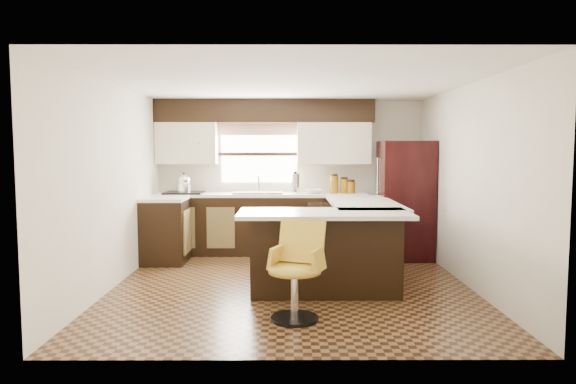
{
  "coord_description": "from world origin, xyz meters",
  "views": [
    {
      "loc": [
        -0.06,
        -6.05,
        1.64
      ],
      "look_at": [
        -0.04,
        0.45,
        1.09
      ],
      "focal_mm": 32.0,
      "sensor_mm": 36.0,
      "label": 1
    }
  ],
  "objects_px": {
    "peninsula_long": "(359,239)",
    "peninsula_return": "(325,254)",
    "bar_chair": "(295,272)",
    "refrigerator": "(405,200)"
  },
  "relations": [
    {
      "from": "peninsula_long",
      "to": "refrigerator",
      "type": "xyz_separation_m",
      "value": [
        0.81,
        0.91,
        0.42
      ]
    },
    {
      "from": "peninsula_long",
      "to": "peninsula_return",
      "type": "height_order",
      "value": "same"
    },
    {
      "from": "refrigerator",
      "to": "bar_chair",
      "type": "distance_m",
      "value": 3.29
    },
    {
      "from": "peninsula_return",
      "to": "bar_chair",
      "type": "bearing_deg",
      "value": -111.21
    },
    {
      "from": "peninsula_long",
      "to": "peninsula_return",
      "type": "distance_m",
      "value": 1.11
    },
    {
      "from": "peninsula_long",
      "to": "peninsula_return",
      "type": "xyz_separation_m",
      "value": [
        -0.53,
        -0.97,
        0.0
      ]
    },
    {
      "from": "peninsula_long",
      "to": "bar_chair",
      "type": "bearing_deg",
      "value": -114.97
    },
    {
      "from": "bar_chair",
      "to": "peninsula_long",
      "type": "bearing_deg",
      "value": 87.12
    },
    {
      "from": "peninsula_return",
      "to": "refrigerator",
      "type": "xyz_separation_m",
      "value": [
        1.33,
        1.89,
        0.42
      ]
    },
    {
      "from": "peninsula_return",
      "to": "peninsula_long",
      "type": "bearing_deg",
      "value": 61.7
    }
  ]
}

